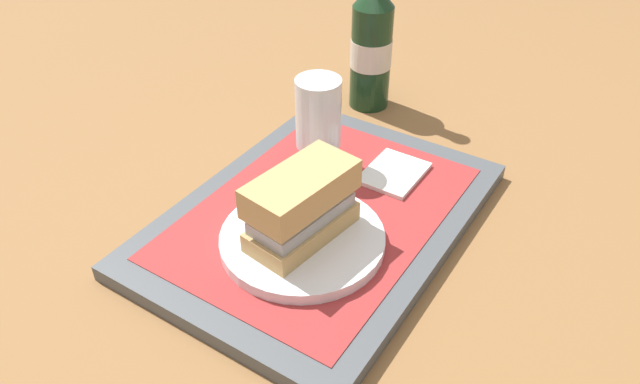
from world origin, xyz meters
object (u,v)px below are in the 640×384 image
plate (302,239)px  beer_glass (318,117)px  sandwich (304,204)px  beer_bottle (371,44)px

plate → beer_glass: 0.18m
sandwich → plate: bearing=180.0°
sandwich → beer_glass: bearing=35.6°
beer_bottle → plate: bearing=-162.4°
beer_glass → sandwich: bearing=-152.7°
sandwich → beer_glass: beer_glass is taller
sandwich → beer_bottle: beer_bottle is taller
beer_bottle → beer_glass: bearing=-169.2°
beer_glass → plate: bearing=-153.4°
plate → sandwich: sandwich is taller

